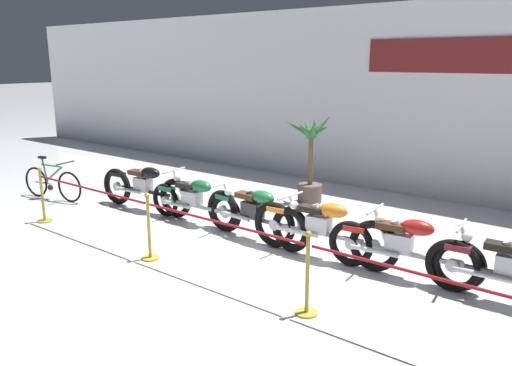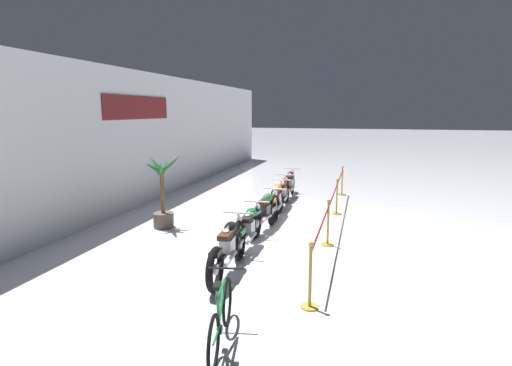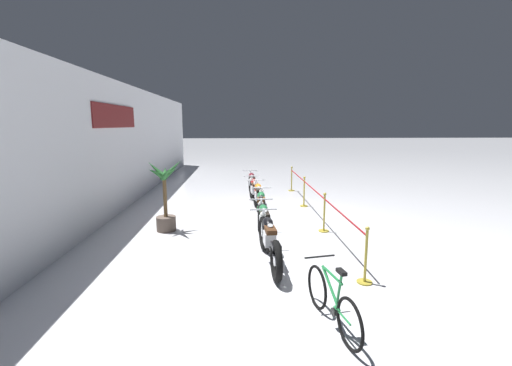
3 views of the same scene
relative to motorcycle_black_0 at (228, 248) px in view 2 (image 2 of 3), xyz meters
The scene contains 14 objects.
ground_plane 3.47m from the motorcycle_black_0, ahead, with size 120.00×120.00×0.00m, color silver.
back_wall 5.93m from the motorcycle_black_0, 53.45° to the left, with size 28.00×0.29×4.20m.
motorcycle_black_0 is the anchor object (origin of this frame).
motorcycle_green_1 1.38m from the motorcycle_black_0, ahead, with size 2.18×0.62×0.91m.
motorcycle_green_2 2.81m from the motorcycle_black_0, ahead, with size 2.28×0.62×0.95m.
motorcycle_orange_3 4.11m from the motorcycle_black_0, ahead, with size 2.46×0.62×0.96m.
motorcycle_red_4 5.36m from the motorcycle_black_0, ahead, with size 2.21×0.62×0.93m.
motorcycle_maroon_5 6.78m from the motorcycle_black_0, ahead, with size 2.19×0.62×0.94m.
bicycle 2.37m from the motorcycle_black_0, 163.22° to the right, with size 1.67×0.50×0.94m.
potted_palm_left_of_row 3.47m from the motorcycle_black_0, 48.05° to the left, with size 1.01×0.95×1.94m.
stanchion_far_left 2.61m from the motorcycle_black_0, 39.35° to the right, with size 8.74×0.28×1.05m.
stanchion_mid_left 2.61m from the motorcycle_black_0, 39.06° to the right, with size 0.28×0.28×1.05m.
stanchion_mid_right 5.12m from the motorcycle_black_0, 18.74° to the right, with size 0.28×0.28×1.05m.
stanchion_far_right 7.85m from the motorcycle_black_0, 12.09° to the right, with size 0.28×0.28×1.05m.
Camera 2 is at (-10.06, -1.79, 2.96)m, focal length 28.00 mm.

